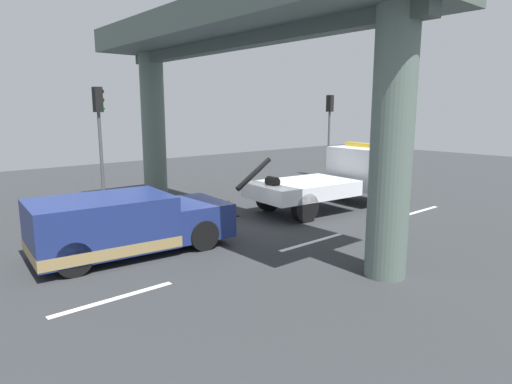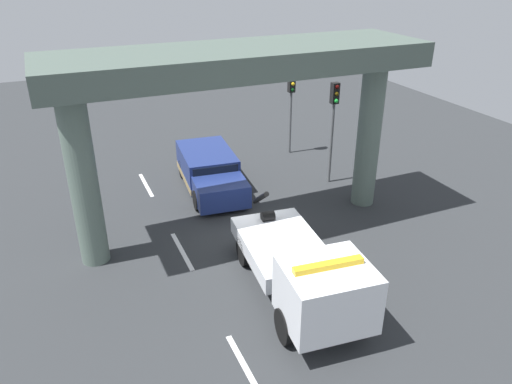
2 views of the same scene
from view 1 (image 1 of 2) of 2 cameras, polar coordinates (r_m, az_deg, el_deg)
The scene contains 10 objects.
ground_plane at distance 14.86m, azimuth -0.25°, elevation -4.43°, with size 60.00×40.00×0.10m, color #2D3033.
lane_stripe_west at distance 9.71m, azimuth -17.84°, elevation -13.00°, with size 2.60×0.16×0.01m, color silver.
lane_stripe_mid at distance 13.05m, azimuth 7.28°, elevation -6.42°, with size 2.60×0.16×0.01m, color silver.
lane_stripe_east at distance 17.84m, azimuth 20.30°, elevation -2.37°, with size 2.60×0.16×0.01m, color silver.
tow_truck_white at distance 17.65m, azimuth 10.74°, elevation 1.94°, with size 7.34×2.96×2.46m.
towed_van_green at distance 12.28m, azimuth -16.70°, elevation -4.11°, with size 5.38×2.66×1.58m.
overpass_structure at distance 14.04m, azimuth -2.49°, elevation 18.19°, with size 3.60×12.95×6.79m.
traffic_light_far at distance 17.34m, azimuth -19.55°, elevation 8.49°, with size 0.39×0.32×4.61m.
traffic_light_mid at distance 25.19m, azimuth 9.50°, elevation 9.39°, with size 0.39×0.32×4.58m.
traffic_cone_orange at distance 15.94m, azimuth -3.52°, elevation -2.10°, with size 0.54×0.54×0.64m.
Camera 1 is at (-9.33, -10.90, 3.81)m, focal length 30.97 mm.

